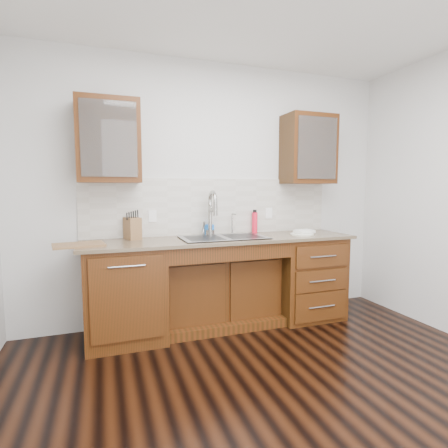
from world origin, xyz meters
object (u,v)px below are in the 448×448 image
object	(u,v)px
cutting_board	(79,245)
plate	(302,234)
soap_bottle	(209,227)
knife_block	(132,228)
water_bottle	(255,223)

from	to	relation	value
cutting_board	plate	bearing A→B (deg)	-0.24
soap_bottle	plate	bearing A→B (deg)	-41.34
plate	cutting_board	world-z (taller)	cutting_board
soap_bottle	knife_block	distance (m)	0.79
soap_bottle	water_bottle	distance (m)	0.52
soap_bottle	water_bottle	world-z (taller)	water_bottle
water_bottle	plate	bearing A→B (deg)	-38.45
water_bottle	knife_block	size ratio (longest dim) A/B	1.07
soap_bottle	plate	xyz separation A→B (m)	(0.92, -0.32, -0.07)
water_bottle	cutting_board	world-z (taller)	water_bottle
soap_bottle	plate	distance (m)	0.98
soap_bottle	plate	size ratio (longest dim) A/B	0.66
water_bottle	plate	size ratio (longest dim) A/B	0.92
water_bottle	cutting_board	bearing A→B (deg)	-170.10
plate	knife_block	distance (m)	1.74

